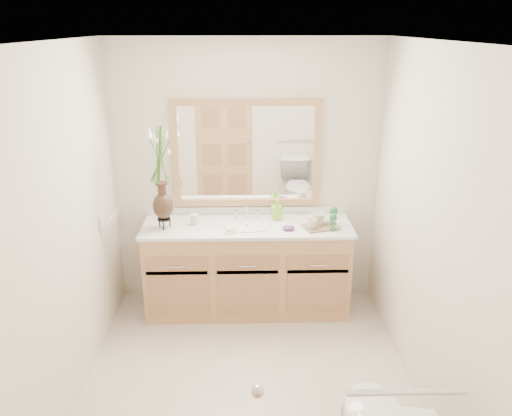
{
  "coord_description": "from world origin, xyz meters",
  "views": [
    {
      "loc": [
        -0.02,
        -3.05,
        2.49
      ],
      "look_at": [
        0.07,
        0.65,
        1.12
      ],
      "focal_mm": 35.0,
      "sensor_mm": 36.0,
      "label": 1
    }
  ],
  "objects_px": {
    "tumbler": "(195,219)",
    "soap_bottle": "(277,210)",
    "flower_vase": "(160,164)",
    "tray": "(321,227)"
  },
  "relations": [
    {
      "from": "soap_bottle",
      "to": "flower_vase",
      "type": "bearing_deg",
      "value": -177.52
    },
    {
      "from": "tumbler",
      "to": "soap_bottle",
      "type": "xyz_separation_m",
      "value": [
        0.73,
        0.11,
        0.04
      ]
    },
    {
      "from": "soap_bottle",
      "to": "tray",
      "type": "distance_m",
      "value": 0.43
    },
    {
      "from": "tumbler",
      "to": "tray",
      "type": "relative_size",
      "value": 0.31
    },
    {
      "from": "tumbler",
      "to": "soap_bottle",
      "type": "relative_size",
      "value": 0.53
    },
    {
      "from": "tumbler",
      "to": "soap_bottle",
      "type": "distance_m",
      "value": 0.74
    },
    {
      "from": "soap_bottle",
      "to": "tray",
      "type": "height_order",
      "value": "soap_bottle"
    },
    {
      "from": "flower_vase",
      "to": "tumbler",
      "type": "distance_m",
      "value": 0.59
    },
    {
      "from": "tumbler",
      "to": "soap_bottle",
      "type": "bearing_deg",
      "value": 8.29
    },
    {
      "from": "flower_vase",
      "to": "tray",
      "type": "height_order",
      "value": "flower_vase"
    }
  ]
}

